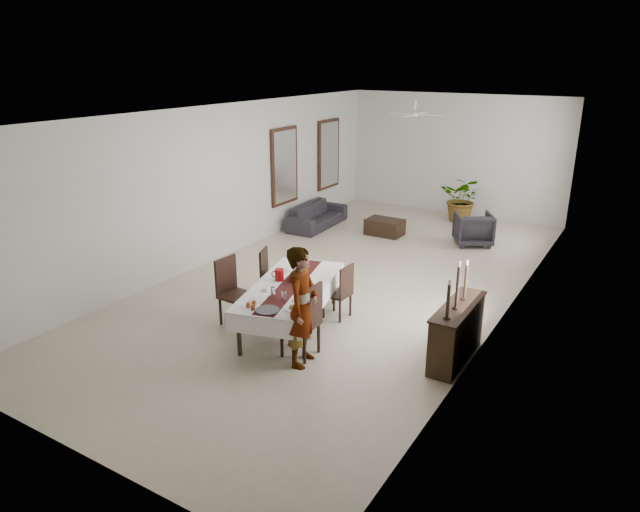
{
  "coord_description": "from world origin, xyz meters",
  "views": [
    {
      "loc": [
        4.88,
        -9.05,
        4.09
      ],
      "look_at": [
        0.37,
        -1.62,
        1.05
      ],
      "focal_mm": 32.0,
      "sensor_mm": 36.0,
      "label": 1
    }
  ],
  "objects_px": {
    "dining_table_top": "(291,287)",
    "sofa": "(317,215)",
    "woman": "(302,307)",
    "red_pitcher": "(279,275)",
    "sideboard_body": "(456,333)"
  },
  "relations": [
    {
      "from": "woman",
      "to": "sofa",
      "type": "xyz_separation_m",
      "value": [
        -3.43,
        5.98,
        -0.57
      ]
    },
    {
      "from": "dining_table_top",
      "to": "woman",
      "type": "distance_m",
      "value": 1.16
    },
    {
      "from": "dining_table_top",
      "to": "sofa",
      "type": "height_order",
      "value": "dining_table_top"
    },
    {
      "from": "dining_table_top",
      "to": "red_pitcher",
      "type": "relative_size",
      "value": 12.0
    },
    {
      "from": "dining_table_top",
      "to": "sofa",
      "type": "relative_size",
      "value": 1.15
    },
    {
      "from": "red_pitcher",
      "to": "sideboard_body",
      "type": "xyz_separation_m",
      "value": [
        2.84,
        0.28,
        -0.41
      ]
    },
    {
      "from": "woman",
      "to": "sofa",
      "type": "distance_m",
      "value": 6.92
    },
    {
      "from": "red_pitcher",
      "to": "woman",
      "type": "bearing_deg",
      "value": -41.78
    },
    {
      "from": "dining_table_top",
      "to": "woman",
      "type": "height_order",
      "value": "woman"
    },
    {
      "from": "woman",
      "to": "sofa",
      "type": "relative_size",
      "value": 0.87
    },
    {
      "from": "red_pitcher",
      "to": "sofa",
      "type": "xyz_separation_m",
      "value": [
        -2.4,
        5.05,
        -0.53
      ]
    },
    {
      "from": "red_pitcher",
      "to": "sofa",
      "type": "distance_m",
      "value": 5.62
    },
    {
      "from": "red_pitcher",
      "to": "dining_table_top",
      "type": "bearing_deg",
      "value": -15.91
    },
    {
      "from": "dining_table_top",
      "to": "woman",
      "type": "relative_size",
      "value": 1.32
    },
    {
      "from": "dining_table_top",
      "to": "red_pitcher",
      "type": "distance_m",
      "value": 0.3
    }
  ]
}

